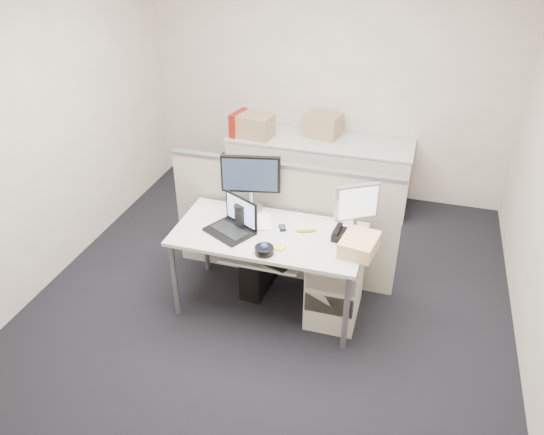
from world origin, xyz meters
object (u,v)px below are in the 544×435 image
(monitor_main, at_px, (251,183))
(desk_phone, at_px, (346,236))
(laptop, at_px, (229,218))
(desk, at_px, (269,240))

(monitor_main, xyz_separation_m, desk_phone, (0.85, -0.24, -0.21))
(monitor_main, relative_size, laptop, 1.38)
(desk, height_order, desk_phone, desk_phone)
(desk, height_order, laptop, laptop)
(desk, distance_m, monitor_main, 0.51)
(laptop, bearing_deg, monitor_main, 111.22)
(laptop, relative_size, desk_phone, 1.82)
(desk, bearing_deg, monitor_main, 128.00)
(desk, xyz_separation_m, monitor_main, (-0.25, 0.32, 0.31))
(desk, distance_m, laptop, 0.37)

